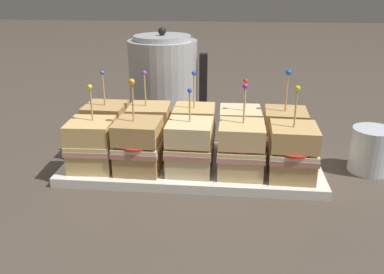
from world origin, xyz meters
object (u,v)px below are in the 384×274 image
(sandwich_front_right, at_px, (241,149))
(kettle_steel, at_px, (164,80))
(sandwich_front_far_right, at_px, (292,152))
(sandwich_back_left, at_px, (150,128))
(sandwich_back_far_right, at_px, (284,134))
(sandwich_back_far_left, at_px, (107,127))
(sandwich_front_left, at_px, (139,146))
(sandwich_back_center, at_px, (194,130))
(drinking_glass, at_px, (371,150))
(sandwich_front_far_left, at_px, (92,145))
(sandwich_front_center, at_px, (189,147))
(serving_platter, at_px, (192,165))
(sandwich_back_right, at_px, (240,132))

(sandwich_front_right, height_order, kettle_steel, kettle_steel)
(sandwich_front_far_right, relative_size, sandwich_back_left, 1.01)
(sandwich_front_right, distance_m, kettle_steel, 0.40)
(sandwich_front_far_right, xyz_separation_m, sandwich_back_left, (-0.28, 0.10, -0.00))
(sandwich_back_far_right, bearing_deg, sandwich_back_far_left, 179.44)
(sandwich_front_left, relative_size, sandwich_back_center, 1.02)
(drinking_glass, bearing_deg, sandwich_back_far_left, 177.89)
(sandwich_back_far_right, bearing_deg, sandwich_front_far_right, -87.80)
(sandwich_front_far_left, distance_m, sandwich_front_center, 0.18)
(serving_platter, bearing_deg, sandwich_front_center, -92.38)
(sandwich_front_left, height_order, sandwich_back_far_left, sandwich_front_left)
(sandwich_front_far_left, xyz_separation_m, sandwich_front_far_right, (0.37, -0.00, 0.00))
(sandwich_back_far_right, bearing_deg, sandwich_back_right, 179.76)
(sandwich_back_left, relative_size, drinking_glass, 1.92)
(sandwich_front_left, relative_size, kettle_steel, 0.72)
(sandwich_back_center, relative_size, sandwich_back_right, 1.07)
(kettle_steel, bearing_deg, sandwich_front_left, -88.51)
(serving_platter, height_order, sandwich_front_center, sandwich_front_center)
(sandwich_back_right, relative_size, sandwich_back_far_right, 0.90)
(sandwich_front_far_left, distance_m, sandwich_back_left, 0.13)
(sandwich_back_center, relative_size, kettle_steel, 0.71)
(sandwich_back_far_left, relative_size, kettle_steel, 0.69)
(sandwich_back_far_left, bearing_deg, kettle_steel, 72.41)
(sandwich_back_center, height_order, sandwich_back_right, sandwich_back_center)
(sandwich_front_right, bearing_deg, sandwich_front_center, 179.36)
(sandwich_front_right, bearing_deg, drinking_glass, 16.00)
(sandwich_front_far_left, xyz_separation_m, sandwich_front_right, (0.28, 0.00, 0.00))
(sandwich_back_far_left, distance_m, sandwich_back_right, 0.28)
(sandwich_front_far_right, relative_size, drinking_glass, 1.93)
(serving_platter, distance_m, sandwich_back_left, 0.12)
(sandwich_back_right, height_order, drinking_glass, sandwich_back_right)
(sandwich_back_far_right, bearing_deg, drinking_glass, -5.52)
(drinking_glass, bearing_deg, sandwich_back_left, 177.38)
(sandwich_front_left, distance_m, sandwich_front_far_right, 0.28)
(sandwich_back_far_left, bearing_deg, sandwich_back_right, -0.66)
(sandwich_front_right, relative_size, sandwich_back_center, 0.98)
(sandwich_back_right, relative_size, kettle_steel, 0.66)
(sandwich_front_far_left, height_order, sandwich_front_far_right, sandwich_front_far_right)
(sandwich_front_far_left, relative_size, sandwich_back_far_left, 0.96)
(serving_platter, height_order, sandwich_back_far_right, sandwich_back_far_right)
(sandwich_front_right, xyz_separation_m, sandwich_back_center, (-0.10, 0.09, 0.00))
(sandwich_front_right, relative_size, sandwich_front_far_right, 0.99)
(sandwich_back_far_left, height_order, kettle_steel, kettle_steel)
(sandwich_back_left, bearing_deg, sandwich_front_left, -91.21)
(sandwich_back_right, bearing_deg, sandwich_front_far_left, -162.02)
(sandwich_back_far_left, distance_m, sandwich_back_far_right, 0.37)
(sandwich_back_far_right, bearing_deg, sandwich_front_center, -154.49)
(sandwich_front_far_right, relative_size, sandwich_back_center, 0.99)
(sandwich_front_far_right, height_order, sandwich_back_far_left, sandwich_front_far_right)
(sandwich_back_far_left, bearing_deg, sandwich_front_center, -26.60)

